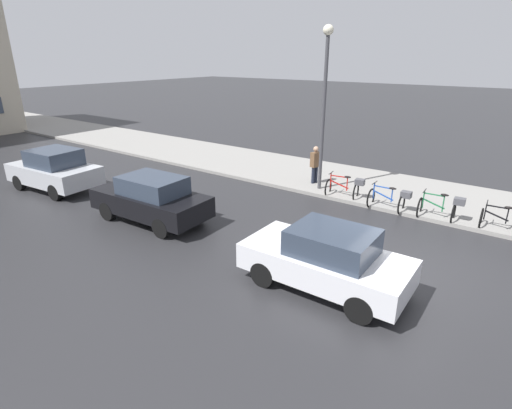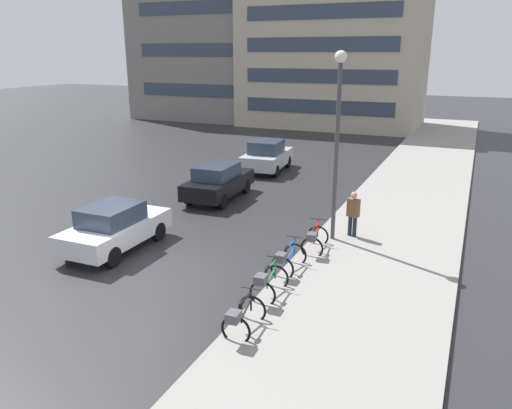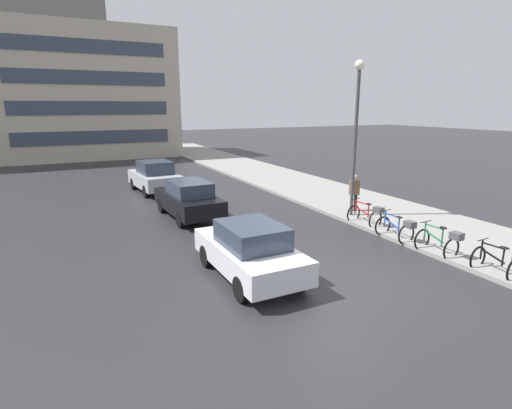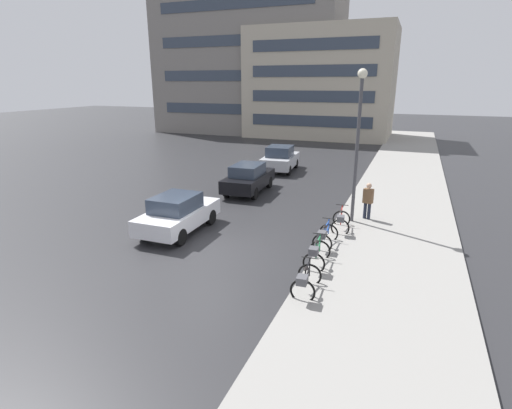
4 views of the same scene
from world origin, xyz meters
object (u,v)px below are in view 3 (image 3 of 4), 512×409
at_px(bicycle_second, 441,241).
at_px(pedestrian, 354,192).
at_px(car_black, 189,199).
at_px(bicycle_nearest, 501,262).
at_px(bicycle_farthest, 367,214).
at_px(bicycle_third, 398,228).
at_px(streetlamp, 356,121).
at_px(car_silver, 155,177).
at_px(car_white, 250,250).

distance_m(bicycle_second, pedestrian, 5.41).
bearing_deg(car_black, bicycle_nearest, -59.18).
bearing_deg(bicycle_nearest, car_black, 120.82).
bearing_deg(pedestrian, bicycle_second, -100.30).
bearing_deg(bicycle_farthest, bicycle_third, -97.86).
relative_size(bicycle_second, streetlamp, 0.22).
height_order(bicycle_second, pedestrian, pedestrian).
relative_size(bicycle_nearest, bicycle_third, 0.95).
relative_size(car_silver, streetlamp, 0.64).
bearing_deg(streetlamp, car_silver, 124.65).
bearing_deg(car_black, streetlamp, -27.05).
relative_size(bicycle_second, car_black, 0.33).
bearing_deg(car_white, car_silver, 89.23).
distance_m(car_black, pedestrian, 7.13).
bearing_deg(car_silver, pedestrian, -51.37).
bearing_deg(car_silver, car_white, -90.77).
height_order(bicycle_nearest, bicycle_farthest, bicycle_farthest).
bearing_deg(bicycle_third, pedestrian, 73.72).
relative_size(car_white, streetlamp, 0.63).
bearing_deg(car_white, bicycle_second, -11.86).
relative_size(bicycle_third, bicycle_farthest, 0.97).
xyz_separation_m(bicycle_second, bicycle_farthest, (0.16, 3.51, -0.01)).
height_order(car_white, car_silver, car_silver).
distance_m(car_black, car_silver, 5.88).
distance_m(bicycle_second, car_white, 6.10).
bearing_deg(streetlamp, bicycle_second, -94.94).
relative_size(bicycle_farthest, car_silver, 0.36).
bearing_deg(car_black, pedestrian, -21.26).
bearing_deg(bicycle_second, bicycle_farthest, 87.41).
distance_m(bicycle_third, car_black, 8.35).
bearing_deg(car_black, bicycle_farthest, -36.89).
xyz_separation_m(bicycle_farthest, car_white, (-6.13, -2.26, 0.28)).
xyz_separation_m(bicycle_third, streetlamp, (0.51, 3.09, 3.54)).
bearing_deg(bicycle_farthest, car_black, 143.11).
xyz_separation_m(car_black, car_silver, (-0.12, 5.88, 0.04)).
bearing_deg(bicycle_second, car_silver, 112.84).
bearing_deg(streetlamp, pedestrian, 43.66).
distance_m(car_silver, pedestrian, 10.84).
relative_size(bicycle_third, car_black, 0.34).
xyz_separation_m(bicycle_second, car_silver, (-5.80, 13.77, 0.34)).
height_order(bicycle_second, car_silver, car_silver).
xyz_separation_m(bicycle_second, car_white, (-5.97, 1.25, 0.27)).
relative_size(bicycle_nearest, bicycle_farthest, 0.92).
distance_m(bicycle_nearest, bicycle_third, 3.54).
height_order(bicycle_third, car_black, car_black).
bearing_deg(car_silver, bicycle_third, -64.71).
distance_m(bicycle_nearest, pedestrian, 7.21).
bearing_deg(car_silver, bicycle_farthest, -59.85).
height_order(bicycle_second, car_white, car_white).
bearing_deg(streetlamp, bicycle_nearest, -92.44).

